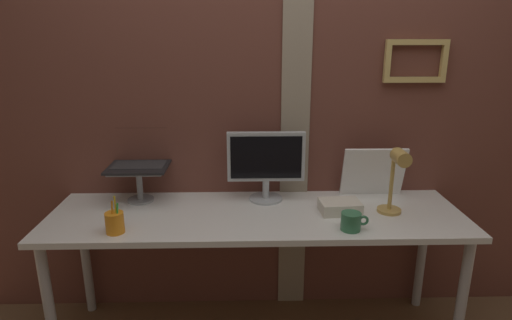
# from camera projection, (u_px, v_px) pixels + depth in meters

# --- Properties ---
(brick_wall_back) EXTENTS (3.48, 0.16, 2.59)m
(brick_wall_back) POSITION_uv_depth(u_px,v_px,m) (278.00, 90.00, 2.35)
(brick_wall_back) COLOR brown
(brick_wall_back) RESTS_ON ground_plane
(desk) EXTENTS (2.09, 0.60, 0.72)m
(desk) POSITION_uv_depth(u_px,v_px,m) (257.00, 226.00, 2.19)
(desk) COLOR white
(desk) RESTS_ON ground_plane
(monitor) EXTENTS (0.41, 0.18, 0.38)m
(monitor) POSITION_uv_depth(u_px,v_px,m) (266.00, 161.00, 2.28)
(monitor) COLOR #ADB2B7
(monitor) RESTS_ON desk
(laptop_stand) EXTENTS (0.28, 0.22, 0.18)m
(laptop_stand) POSITION_uv_depth(u_px,v_px,m) (139.00, 179.00, 2.29)
(laptop_stand) COLOR gray
(laptop_stand) RESTS_ON desk
(laptop) EXTENTS (0.31, 0.29, 0.21)m
(laptop) POSITION_uv_depth(u_px,v_px,m) (140.00, 155.00, 2.32)
(laptop) COLOR black
(laptop) RESTS_ON laptop_stand
(whiteboard_panel) EXTENTS (0.34, 0.09, 0.28)m
(whiteboard_panel) POSITION_uv_depth(u_px,v_px,m) (373.00, 172.00, 2.35)
(whiteboard_panel) COLOR white
(whiteboard_panel) RESTS_ON desk
(desk_lamp) EXTENTS (0.12, 0.20, 0.35)m
(desk_lamp) POSITION_uv_depth(u_px,v_px,m) (396.00, 175.00, 2.07)
(desk_lamp) COLOR tan
(desk_lamp) RESTS_ON desk
(pen_cup) EXTENTS (0.08, 0.08, 0.18)m
(pen_cup) POSITION_uv_depth(u_px,v_px,m) (115.00, 222.00, 1.94)
(pen_cup) COLOR orange
(pen_cup) RESTS_ON desk
(coffee_mug) EXTENTS (0.13, 0.09, 0.08)m
(coffee_mug) POSITION_uv_depth(u_px,v_px,m) (351.00, 221.00, 1.97)
(coffee_mug) COLOR #33724C
(coffee_mug) RESTS_ON desk
(paper_clutter_stack) EXTENTS (0.21, 0.15, 0.06)m
(paper_clutter_stack) POSITION_uv_depth(u_px,v_px,m) (340.00, 207.00, 2.17)
(paper_clutter_stack) COLOR silver
(paper_clutter_stack) RESTS_ON desk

